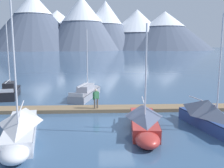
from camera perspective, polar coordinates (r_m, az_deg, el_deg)
ground_plane at (r=17.91m, az=0.93°, el=-9.45°), size 700.00×700.00×0.00m
mountain_west_summit at (r=230.43m, az=-17.50°, el=13.61°), size 83.68×83.68×48.10m
mountain_central_massif at (r=248.07m, az=-12.40°, el=12.15°), size 91.93×91.93×36.75m
mountain_shoulder_ridge at (r=223.02m, az=-6.89°, el=13.91°), size 70.62×70.62×45.57m
mountain_east_summit at (r=234.61m, az=-1.52°, el=13.57°), size 61.48×61.48×44.19m
mountain_rear_spur at (r=244.62m, az=5.75°, el=12.63°), size 78.25×78.25×37.71m
mountain_north_horn at (r=243.19m, az=11.97°, el=12.05°), size 89.68×89.68×35.31m
dock at (r=21.69m, az=0.25°, el=-5.70°), size 25.32×1.77×0.30m
sailboat_nearest_berth at (r=29.38m, az=-22.25°, el=-1.44°), size 2.51×5.91×8.02m
sailboat_second_berth at (r=16.31m, az=-20.27°, el=-9.07°), size 3.16×7.64×8.42m
sailboat_mid_dock_port at (r=27.40m, az=-5.72°, el=-1.78°), size 3.37×7.93×7.25m
sailboat_mid_dock_starboard at (r=16.77m, az=7.39°, el=-8.18°), size 2.29×6.62×6.97m
sailboat_far_berth at (r=18.22m, az=21.87°, el=-6.80°), size 2.99×6.54×7.60m
person_on_dock at (r=21.02m, az=-3.71°, el=-3.07°), size 0.53×0.37×1.69m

